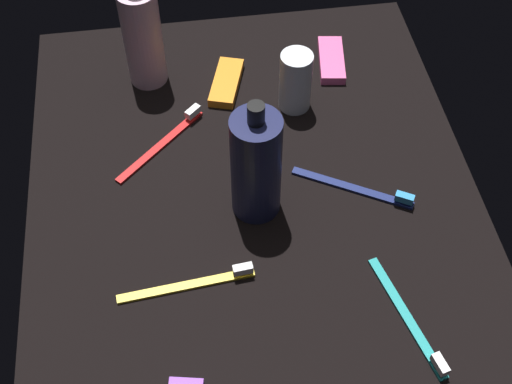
{
  "coord_description": "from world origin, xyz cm",
  "views": [
    {
      "loc": [
        57.26,
        -8.3,
        77.77
      ],
      "look_at": [
        0.0,
        0.0,
        3.0
      ],
      "focal_mm": 48.19,
      "sensor_mm": 36.0,
      "label": 1
    }
  ],
  "objects": [
    {
      "name": "ground_plane",
      "position": [
        0.0,
        0.0,
        -0.6
      ],
      "size": [
        84.0,
        64.0,
        1.2
      ],
      "primitive_type": "cube",
      "color": "black"
    },
    {
      "name": "lotion_bottle",
      "position": [
        -0.15,
        -0.41,
        8.65
      ],
      "size": [
        6.77,
        6.77,
        19.76
      ],
      "color": "#1A1E44",
      "rests_on": "ground_plane"
    },
    {
      "name": "bodywash_bottle",
      "position": [
        -28.35,
        -13.63,
        8.71
      ],
      "size": [
        6.09,
        6.09,
        18.96
      ],
      "color": "silver",
      "rests_on": "ground_plane"
    },
    {
      "name": "deodorant_stick",
      "position": [
        -18.81,
        8.85,
        5.05
      ],
      "size": [
        4.97,
        4.97,
        10.1
      ],
      "primitive_type": "cylinder",
      "color": "silver",
      "rests_on": "ground_plane"
    },
    {
      "name": "toothbrush_yellow",
      "position": [
        11.66,
        -9.68,
        0.61
      ],
      "size": [
        2.79,
        18.04,
        2.1
      ],
      "color": "yellow",
      "rests_on": "ground_plane"
    },
    {
      "name": "toothbrush_navy",
      "position": [
        -0.31,
        15.04,
        0.61
      ],
      "size": [
        9.99,
        16.21,
        2.1
      ],
      "color": "navy",
      "rests_on": "ground_plane"
    },
    {
      "name": "toothbrush_teal",
      "position": [
        21.17,
        16.4,
        0.61
      ],
      "size": [
        17.75,
        5.54,
        2.1
      ],
      "color": "teal",
      "rests_on": "ground_plane"
    },
    {
      "name": "toothbrush_red",
      "position": [
        -13.72,
        -11.88,
        0.61
      ],
      "size": [
        13.26,
        13.88,
        2.1
      ],
      "color": "red",
      "rests_on": "ground_plane"
    },
    {
      "name": "snack_bar_orange",
      "position": [
        -24.6,
        -1.29,
        0.75
      ],
      "size": [
        11.12,
        6.94,
        1.5
      ],
      "primitive_type": "cube",
      "rotation": [
        0.0,
        0.0,
        -0.3
      ],
      "color": "orange",
      "rests_on": "ground_plane"
    },
    {
      "name": "snack_bar_pink",
      "position": [
        -27.48,
        16.7,
        0.75
      ],
      "size": [
        10.87,
        5.47,
        1.5
      ],
      "primitive_type": "cube",
      "rotation": [
        0.0,
        0.0,
        -0.15
      ],
      "color": "#E55999",
      "rests_on": "ground_plane"
    }
  ]
}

